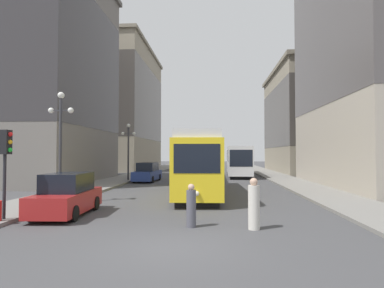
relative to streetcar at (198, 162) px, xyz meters
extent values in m
plane|color=#424244|center=(-0.09, -12.28, -2.10)|extent=(200.00, 200.00, 0.00)
cube|color=gray|center=(-8.31, 27.72, -2.03)|extent=(3.38, 120.00, 0.15)
cube|color=gray|center=(8.13, 27.72, -2.03)|extent=(3.38, 120.00, 0.15)
cube|color=black|center=(0.00, 0.01, -1.93)|extent=(2.72, 11.77, 0.35)
cube|color=yellow|center=(0.00, 0.01, -0.20)|extent=(3.15, 12.80, 3.10)
cube|color=black|center=(0.00, 0.01, 0.50)|extent=(3.16, 12.29, 1.08)
cube|color=silver|center=(0.00, 0.01, 1.57)|extent=(2.93, 12.54, 0.44)
cube|color=black|center=(0.27, -6.31, 0.34)|extent=(2.21, 0.18, 1.40)
sphere|color=#F2EACC|center=(0.28, -6.38, -1.30)|extent=(0.24, 0.24, 0.24)
cube|color=black|center=(3.97, 17.25, -1.93)|extent=(2.49, 11.61, 0.35)
cube|color=silver|center=(3.97, 17.25, -0.20)|extent=(2.90, 12.62, 3.10)
cube|color=black|center=(3.97, 17.25, 0.34)|extent=(2.92, 12.12, 1.30)
cube|color=black|center=(3.80, 11.00, 0.11)|extent=(2.31, 0.14, 1.71)
cylinder|color=black|center=(-6.24, 7.37, -1.78)|extent=(0.21, 0.65, 0.64)
cylinder|color=black|center=(-6.10, 10.37, -1.78)|extent=(0.21, 0.65, 0.64)
cylinder|color=black|center=(-4.54, 7.29, -1.78)|extent=(0.21, 0.65, 0.64)
cylinder|color=black|center=(-4.40, 10.29, -1.78)|extent=(0.21, 0.65, 0.64)
cube|color=navy|center=(-5.32, 8.83, -1.50)|extent=(2.03, 4.91, 0.84)
cube|color=black|center=(-5.31, 8.95, -0.68)|extent=(1.71, 2.73, 0.80)
cylinder|color=black|center=(-6.10, -9.24, -1.78)|extent=(0.21, 0.65, 0.64)
cylinder|color=black|center=(-6.24, -6.61, -1.78)|extent=(0.21, 0.65, 0.64)
cylinder|color=black|center=(-4.40, -9.15, -1.78)|extent=(0.21, 0.65, 0.64)
cylinder|color=black|center=(-4.54, -6.52, -1.78)|extent=(0.21, 0.65, 0.64)
cube|color=maroon|center=(-5.32, -7.88, -1.50)|extent=(2.02, 4.33, 0.84)
cube|color=black|center=(-5.33, -7.77, -0.68)|extent=(1.71, 2.41, 0.80)
cylinder|color=beige|center=(2.50, -9.92, -1.32)|extent=(0.41, 0.41, 1.55)
sphere|color=tan|center=(2.50, -9.92, -0.42)|extent=(0.28, 0.28, 0.28)
cylinder|color=#4C4C56|center=(0.26, -9.74, -1.43)|extent=(0.35, 0.35, 1.35)
sphere|color=tan|center=(0.26, -9.74, -0.65)|extent=(0.24, 0.24, 0.24)
cylinder|color=#232328|center=(-7.02, -9.55, -0.23)|extent=(0.12, 0.12, 3.45)
cube|color=black|center=(-7.02, -9.55, 1.02)|extent=(0.36, 0.36, 0.95)
sphere|color=red|center=(-6.82, -9.55, 1.33)|extent=(0.18, 0.18, 0.18)
sphere|color=gold|center=(-6.82, -9.55, 1.02)|extent=(0.18, 0.18, 0.18)
sphere|color=green|center=(-6.82, -9.55, 0.72)|extent=(0.18, 0.18, 0.18)
cylinder|color=#333338|center=(-7.22, -4.70, 0.82)|extent=(0.16, 0.16, 5.54)
sphere|color=white|center=(-7.22, -4.70, 3.75)|extent=(0.36, 0.36, 0.36)
sphere|color=white|center=(-7.77, -4.70, 2.92)|extent=(0.31, 0.31, 0.31)
sphere|color=white|center=(-6.67, -4.70, 2.92)|extent=(0.31, 0.31, 0.31)
cube|color=#333338|center=(-7.22, -4.70, 2.92)|extent=(1.10, 0.06, 0.06)
cylinder|color=#333338|center=(-7.22, 8.90, 0.59)|extent=(0.16, 0.16, 5.09)
sphere|color=white|center=(-7.22, 8.90, 3.30)|extent=(0.36, 0.36, 0.36)
sphere|color=white|center=(-7.77, 8.90, 2.53)|extent=(0.31, 0.31, 0.31)
sphere|color=white|center=(-6.67, 8.90, 2.53)|extent=(0.31, 0.31, 0.31)
cube|color=#333338|center=(-7.22, 8.90, 2.53)|extent=(1.10, 0.06, 0.06)
cube|color=slate|center=(-15.68, 7.47, 7.86)|extent=(11.36, 14.37, 19.92)
cube|color=#383538|center=(-15.68, 7.47, 8.85)|extent=(11.40, 14.41, 11.95)
cube|color=gray|center=(-15.33, 33.04, 8.08)|extent=(10.67, 22.09, 20.37)
cube|color=#494440|center=(-15.33, 33.04, 9.10)|extent=(10.71, 22.13, 12.22)
cube|color=gray|center=(-15.33, 33.04, 18.51)|extent=(11.27, 22.69, 0.50)
cube|color=gray|center=(17.48, 25.22, 5.02)|extent=(15.31, 18.43, 14.24)
cube|color=#494440|center=(17.48, 25.22, 5.73)|extent=(15.35, 18.47, 8.54)
cube|color=gray|center=(17.48, 25.22, 12.39)|extent=(15.91, 19.03, 0.50)
camera|label=1|loc=(1.10, -21.34, 0.58)|focal=29.72mm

